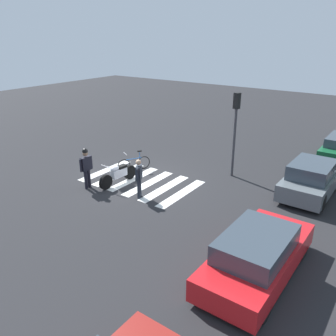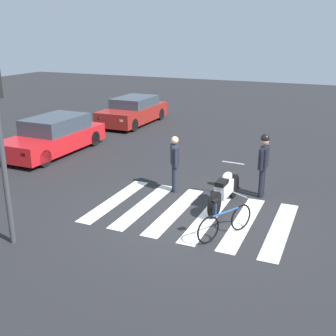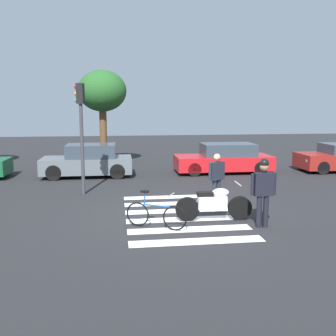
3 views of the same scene
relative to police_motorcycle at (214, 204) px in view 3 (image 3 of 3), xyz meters
name	(u,v)px [view 3 (image 3 of 3)]	position (x,y,z in m)	size (l,w,h in m)	color
ground_plane	(181,215)	(-0.81, 0.63, -0.47)	(60.00, 60.00, 0.00)	#232326
police_motorcycle	(214,204)	(0.00, 0.00, 0.00)	(2.14, 0.62, 1.05)	black
leaning_bicycle	(155,215)	(-1.67, -0.50, -0.10)	(1.50, 0.85, 0.98)	black
officer_on_foot	(217,176)	(0.51, 1.65, 0.47)	(0.59, 0.40, 1.65)	#1E232D
officer_by_motorcycle	(263,188)	(1.11, -0.77, 0.59)	(0.68, 0.24, 1.82)	black
crosswalk_stripes	(181,215)	(-0.81, 0.63, -0.46)	(3.21, 4.95, 0.01)	silver
car_grey_coupe	(88,161)	(-3.89, 7.28, 0.22)	(3.96, 1.78, 1.45)	black
car_red_convertible	(224,159)	(2.42, 7.47, 0.19)	(4.51, 1.86, 1.38)	black
traffic_light_pole	(81,120)	(-3.84, 3.73, 2.18)	(0.35, 0.29, 3.91)	#38383D
street_tree_mid	(102,92)	(-3.28, 10.48, 3.35)	(2.49, 2.49, 4.94)	brown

